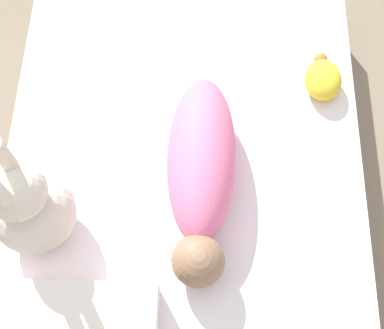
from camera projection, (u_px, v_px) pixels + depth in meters
The scene contains 5 objects.
ground_plane at pixel (184, 199), 1.60m from camera, with size 12.00×12.00×0.00m, color #7A6B56.
bed_mattress at pixel (184, 187), 1.50m from camera, with size 1.32×0.95×0.20m.
swaddled_baby at pixel (201, 170), 1.32m from camera, with size 0.55×0.18×0.17m.
bunny_plush at pixel (30, 207), 1.23m from camera, with size 0.20×0.20×0.40m.
turtle_plush at pixel (323, 79), 1.49m from camera, with size 0.16×0.10×0.07m.
Camera 1 is at (-0.54, -0.04, 1.50)m, focal length 50.00 mm.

